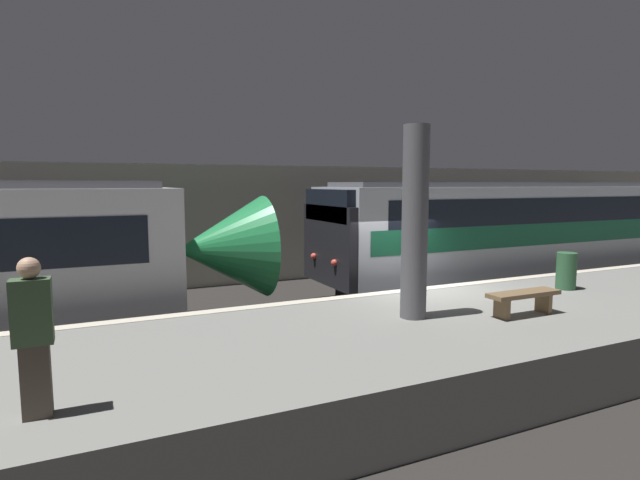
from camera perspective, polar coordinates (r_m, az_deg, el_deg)
ground_plane at (r=12.28m, az=11.38°, el=-9.91°), size 120.00×120.00×0.00m
platform at (r=10.44m, az=19.16°, el=-10.22°), size 40.00×4.66×1.01m
station_rear_barrier at (r=17.99m, az=-1.86°, el=1.98°), size 50.00×0.15×4.06m
support_pillar_near at (r=9.10m, az=10.79°, el=1.94°), size 0.47×0.47×3.47m
train_boxy at (r=18.82m, az=24.85°, el=0.85°), size 17.26×2.90×3.48m
person_waiting at (r=6.01m, az=-29.95°, el=-9.26°), size 0.38×0.24×1.69m
platform_bench at (r=10.01m, az=22.23°, el=-6.11°), size 1.50×0.40×0.45m
trash_bin at (r=12.89m, az=26.32°, el=-3.18°), size 0.44×0.44×0.85m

